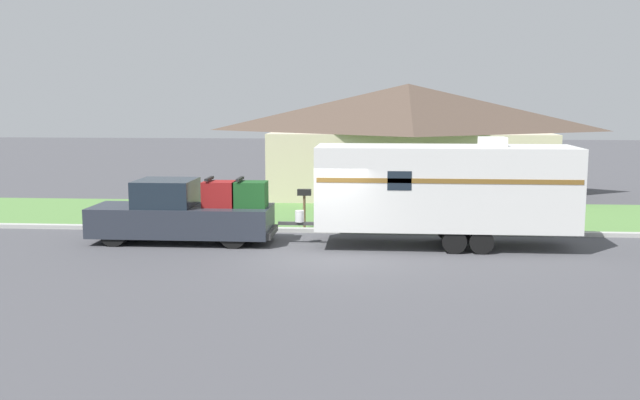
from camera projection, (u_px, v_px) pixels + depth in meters
name	position (u px, v px, depth m)	size (l,w,h in m)	color
ground_plane	(324.00, 257.00, 20.56)	(120.00, 120.00, 0.00)	#47474C
curb_strip	(332.00, 230.00, 24.25)	(80.00, 0.30, 0.14)	#ADADA8
lawn_strip	(337.00, 215.00, 27.86)	(80.00, 7.00, 0.03)	#568442
house_across_street	(407.00, 137.00, 33.79)	(13.48, 8.15, 5.21)	beige
pickup_truck	(184.00, 214.00, 22.53)	(5.79, 1.94, 2.08)	black
travel_trailer	(445.00, 187.00, 21.77)	(9.04, 2.36, 3.38)	black
mailbox	(304.00, 198.00, 24.79)	(0.48, 0.20, 1.40)	brown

